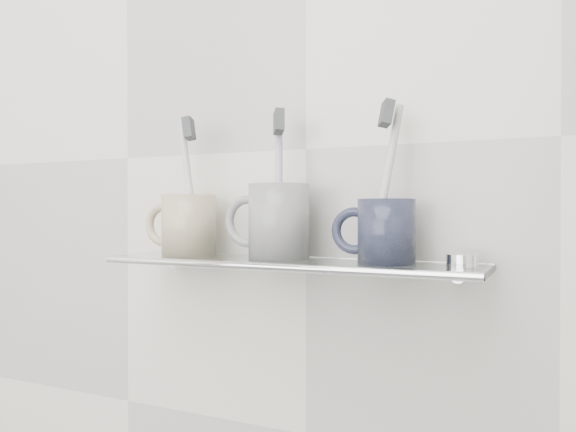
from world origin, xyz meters
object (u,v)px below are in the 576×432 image
Objects in this scene: mug_center at (279,222)px; mug_right at (386,231)px; shelf_glass at (287,263)px; mug_left at (189,225)px.

mug_right is at bearing -21.62° from mug_center.
shelf_glass is at bearing -169.41° from mug_right.
shelf_glass is 0.16m from mug_left.
mug_center is (0.14, 0.00, 0.01)m from mug_left.
mug_left is 0.14m from mug_center.
mug_right reaches higher than shelf_glass.
mug_center is (-0.01, 0.00, 0.05)m from shelf_glass.
shelf_glass is at bearing -41.48° from mug_center.
mug_right is (0.13, 0.00, 0.04)m from shelf_glass.
mug_center reaches higher than shelf_glass.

